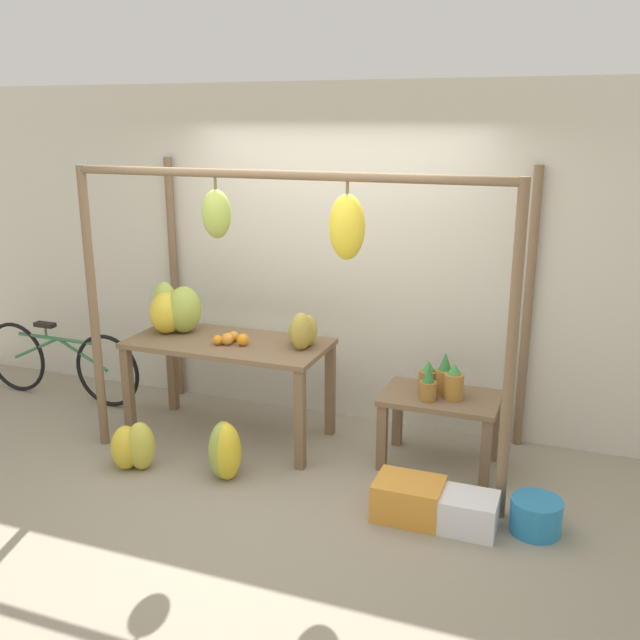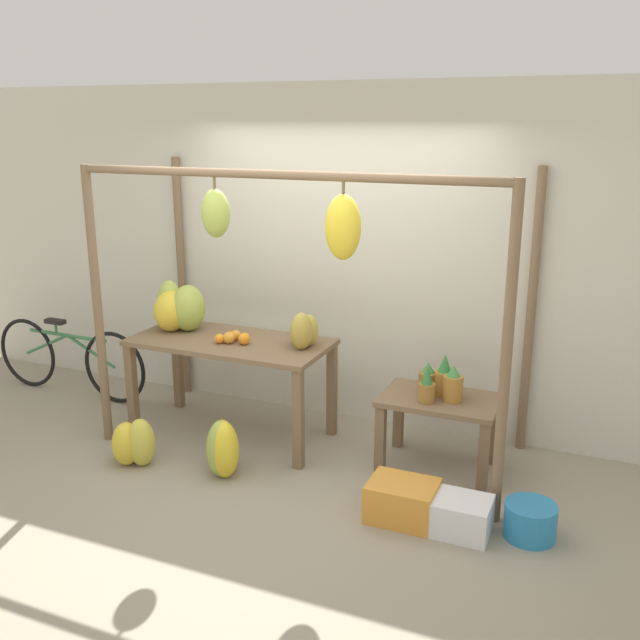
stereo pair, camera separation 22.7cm
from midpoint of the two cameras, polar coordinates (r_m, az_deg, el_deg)
name	(u,v)px [view 2 (the right image)]	position (r m, az deg, el deg)	size (l,w,h in m)	color
ground_plane	(269,485)	(5.20, -2.81, -13.07)	(20.00, 20.00, 0.00)	gray
shop_wall_back	(343,257)	(5.96, 2.96, 5.05)	(8.00, 0.08, 2.80)	beige
stall_awning	(301,264)	(5.05, -0.28, 4.53)	(3.17, 1.29, 2.19)	brown
display_table_main	(231,354)	(5.73, -6.02, -2.73)	(1.59, 0.75, 0.82)	brown
display_table_side	(439,412)	(5.35, 10.74, -7.28)	(0.85, 0.55, 0.55)	brown
banana_pile_on_table	(177,308)	(5.97, -10.27, 0.93)	(0.50, 0.41, 0.40)	#9EB247
orange_pile	(233,338)	(5.60, -5.83, -1.41)	(0.28, 0.21, 0.09)	orange
pineapple_cluster	(440,382)	(5.26, 10.77, -4.93)	(0.35, 0.30, 0.32)	#A3702D
banana_pile_ground_left	(132,443)	(5.57, -13.66, -9.56)	(0.41, 0.32, 0.37)	gold
banana_pile_ground_right	(223,448)	(5.27, -6.54, -10.16)	(0.34, 0.37, 0.44)	yellow
fruit_crate_white	(402,501)	(4.80, 8.00, -14.14)	(0.44, 0.34, 0.25)	orange
blue_bucket	(530,521)	(4.79, 17.82, -15.06)	(0.32, 0.32, 0.22)	teal
parked_bicycle	(69,358)	(7.03, -18.55, -2.92)	(1.72, 0.08, 0.72)	black
papaya_pile	(303,331)	(5.45, -0.15, -0.90)	(0.28, 0.32, 0.29)	#B2993D
fruit_crate_purple	(459,515)	(4.73, 12.44, -15.04)	(0.39, 0.30, 0.23)	silver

